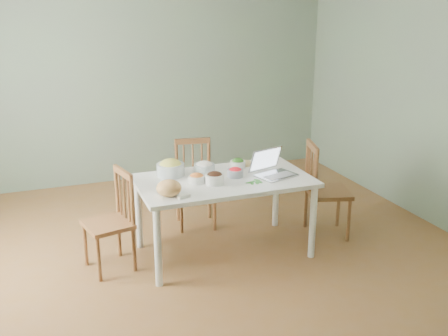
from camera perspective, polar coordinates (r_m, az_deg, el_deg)
name	(u,v)px	position (r m, az deg, el deg)	size (l,w,h in m)	color
floor	(205,261)	(4.78, -2.06, -10.12)	(5.00, 5.00, 0.00)	brown
wall_back	(140,75)	(6.70, -9.18, 10.02)	(5.00, 0.00, 2.70)	slate
wall_front	(404,237)	(2.20, 19.12, -7.20)	(5.00, 0.00, 2.70)	slate
wall_right	(443,96)	(5.61, 22.94, 7.34)	(0.00, 5.00, 2.70)	slate
dining_table	(224,216)	(4.78, 0.00, -5.28)	(1.55, 0.87, 0.73)	white
chair_far	(195,185)	(5.32, -3.15, -1.85)	(0.40, 0.38, 0.90)	brown
chair_left	(107,222)	(4.58, -12.67, -5.78)	(0.39, 0.37, 0.88)	brown
chair_right	(328,190)	(5.21, 11.37, -2.34)	(0.42, 0.40, 0.95)	brown
bread_boule	(169,188)	(4.25, -6.07, -2.20)	(0.21, 0.21, 0.13)	#B37844
butter_stick	(184,197)	(4.20, -4.41, -3.14)	(0.10, 0.03, 0.03)	silver
bowl_squash	(171,168)	(4.74, -5.89, 0.05)	(0.25, 0.25, 0.15)	tan
bowl_carrot	(197,178)	(4.54, -3.02, -1.11)	(0.15, 0.15, 0.08)	orange
bowl_onion	(204,167)	(4.80, -2.18, 0.09)	(0.19, 0.19, 0.10)	white
bowl_mushroom	(215,178)	(4.50, -1.03, -1.10)	(0.17, 0.17, 0.11)	black
bowl_redpep	(235,172)	(4.69, 1.25, -0.45)	(0.15, 0.15, 0.09)	red
bowl_broccoli	(238,163)	(4.94, 1.53, 0.54)	(0.15, 0.15, 0.09)	#113A0D
flatbread	(244,163)	(5.05, 2.22, 0.50)	(0.19, 0.19, 0.02)	tan
basil_bunch	(253,181)	(4.56, 3.25, -1.46)	(0.18, 0.18, 0.02)	#1B530B
laptop	(277,164)	(4.70, 5.82, 0.45)	(0.35, 0.31, 0.23)	silver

